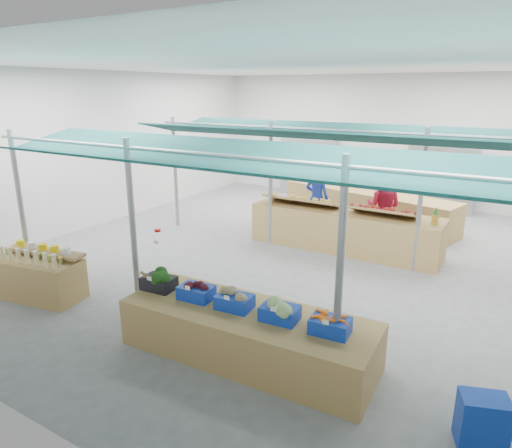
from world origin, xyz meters
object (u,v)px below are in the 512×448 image
Objects in this scene: veg_counter at (247,334)px; fruit_counter at (344,230)px; bottle_shelf at (40,276)px; crate_stack at (482,421)px; vendor_right at (383,207)px; vendor_left at (317,198)px.

fruit_counter is (-0.47, 5.08, 0.12)m from veg_counter.
bottle_shelf is 7.40m from crate_stack.
vendor_right reaches higher than veg_counter.
fruit_counter is at bearing 61.66° from vendor_right.
veg_counter is 2.04× the size of vendor_right.
crate_stack is at bearing -55.66° from fruit_counter.
vendor_left is at bearing 58.10° from bottle_shelf.
veg_counter is at bearing 177.26° from crate_stack.
veg_counter is at bearing -84.41° from fruit_counter.
bottle_shelf is at bearing 67.88° from vendor_left.
crate_stack is at bearing 115.15° from vendor_right.
vendor_left is (-1.20, 1.10, 0.42)m from fruit_counter.
fruit_counter is at bearing 124.06° from crate_stack.
vendor_right is at bearing 86.25° from veg_counter.
bottle_shelf is at bearing -178.91° from crate_stack.
vendor_right is at bearing 61.66° from fruit_counter.
vendor_right reaches higher than crate_stack.
bottle_shelf reaches higher than crate_stack.
bottle_shelf reaches higher than fruit_counter.
vendor_right reaches higher than bottle_shelf.
vendor_left is (2.66, 6.46, 0.49)m from bottle_shelf.
vendor_right is at bearing 45.87° from bottle_shelf.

